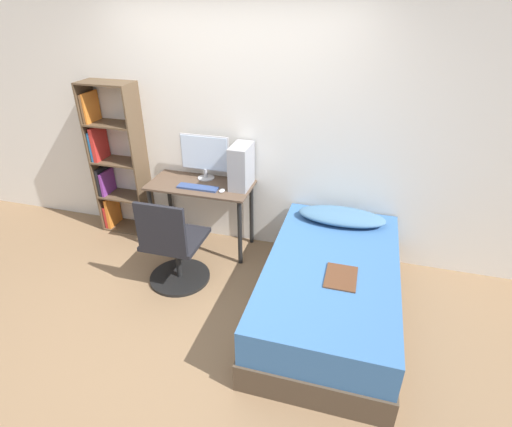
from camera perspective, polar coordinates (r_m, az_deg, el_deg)
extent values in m
plane|color=#846647|center=(3.57, -10.10, -15.43)|extent=(14.00, 14.00, 0.00)
cube|color=silver|center=(4.10, -2.85, 11.69)|extent=(8.00, 0.05, 2.50)
cube|color=brown|center=(4.15, -7.96, 4.05)|extent=(1.07, 0.51, 0.02)
cylinder|color=black|center=(4.37, -14.56, -0.86)|extent=(0.04, 0.04, 0.73)
cylinder|color=black|center=(4.00, -2.32, -2.79)|extent=(0.04, 0.04, 0.73)
cylinder|color=black|center=(4.68, -12.16, 1.56)|extent=(0.04, 0.04, 0.73)
cylinder|color=black|center=(4.34, -0.65, -0.03)|extent=(0.04, 0.04, 0.73)
cube|color=brown|center=(4.82, -21.71, 7.26)|extent=(0.02, 0.29, 1.69)
cube|color=brown|center=(4.52, -16.10, 6.82)|extent=(0.02, 0.29, 1.69)
cube|color=brown|center=(5.02, -17.48, -1.81)|extent=(0.53, 0.29, 0.02)
cube|color=brown|center=(4.83, -18.21, 2.46)|extent=(0.53, 0.29, 0.02)
cube|color=brown|center=(4.67, -19.00, 7.06)|extent=(0.53, 0.29, 0.02)
cube|color=brown|center=(4.54, -19.85, 11.95)|extent=(0.53, 0.29, 0.02)
cube|color=brown|center=(4.44, -20.78, 17.08)|extent=(0.53, 0.29, 0.02)
cube|color=red|center=(5.08, -19.98, -0.03)|extent=(0.03, 0.25, 0.27)
cube|color=orange|center=(5.04, -19.72, 0.40)|extent=(0.04, 0.25, 0.37)
cube|color=black|center=(4.89, -20.85, 4.52)|extent=(0.03, 0.25, 0.32)
cube|color=#7A338E|center=(4.88, -20.44, 4.24)|extent=(0.03, 0.25, 0.27)
cube|color=#2870B7|center=(4.75, -21.79, 9.14)|extent=(0.02, 0.25, 0.32)
cube|color=red|center=(4.72, -21.45, 9.38)|extent=(0.04, 0.25, 0.37)
cube|color=brown|center=(4.64, -22.71, 13.84)|extent=(0.02, 0.25, 0.30)
cube|color=orange|center=(4.62, -22.46, 13.90)|extent=(0.02, 0.25, 0.31)
cylinder|color=black|center=(4.06, -10.79, -8.88)|extent=(0.59, 0.59, 0.03)
cylinder|color=black|center=(3.93, -11.08, -6.35)|extent=(0.05, 0.05, 0.41)
cube|color=black|center=(3.80, -11.40, -3.59)|extent=(0.51, 0.51, 0.04)
cube|color=black|center=(3.50, -13.48, -2.18)|extent=(0.46, 0.04, 0.45)
cube|color=#4C3D2D|center=(3.60, 10.27, -12.38)|extent=(1.09, 1.94, 0.24)
cube|color=#38669E|center=(3.43, 10.66, -8.99)|extent=(1.06, 1.90, 0.30)
ellipsoid|color=teal|center=(3.91, 12.11, -0.39)|extent=(0.83, 0.36, 0.11)
cube|color=#56331E|center=(3.19, 12.05, -8.87)|extent=(0.24, 0.32, 0.01)
cylinder|color=#B7B7BC|center=(4.27, -7.14, 5.09)|extent=(0.18, 0.18, 0.01)
cylinder|color=#B7B7BC|center=(4.25, -7.18, 5.74)|extent=(0.04, 0.04, 0.10)
cube|color=#B7B7BC|center=(4.17, -7.35, 8.58)|extent=(0.53, 0.01, 0.38)
cube|color=silver|center=(4.17, -7.39, 8.55)|extent=(0.50, 0.01, 0.35)
cube|color=#33477A|center=(4.05, -8.32, 3.69)|extent=(0.42, 0.11, 0.02)
cube|color=#99999E|center=(3.98, -2.10, 6.76)|extent=(0.18, 0.33, 0.44)
ellipsoid|color=silver|center=(3.96, -4.88, 3.28)|extent=(0.06, 0.09, 0.02)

